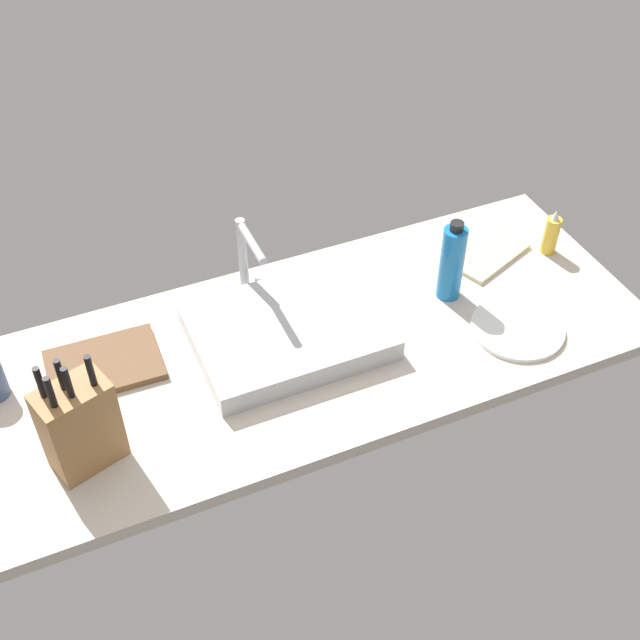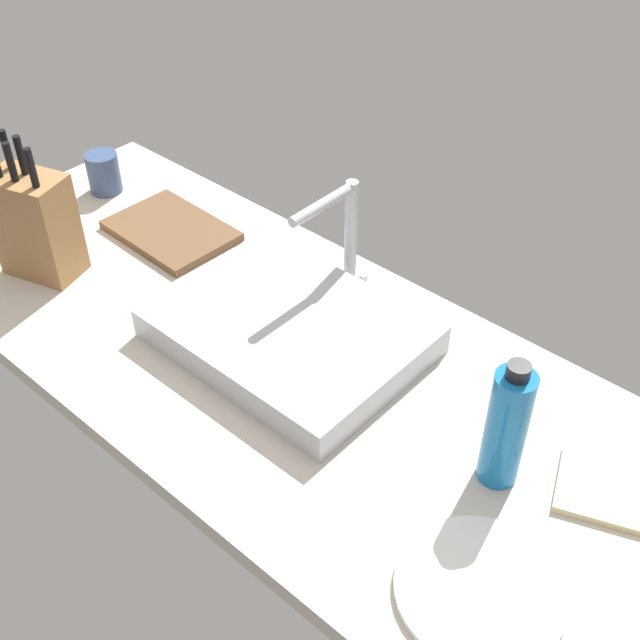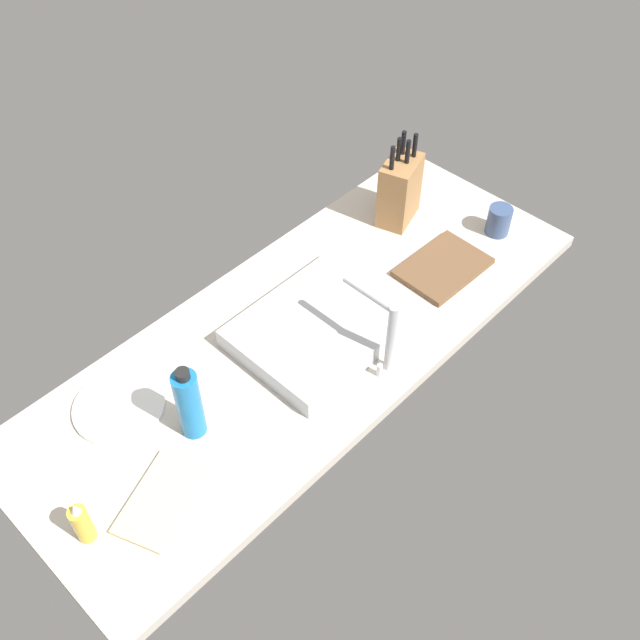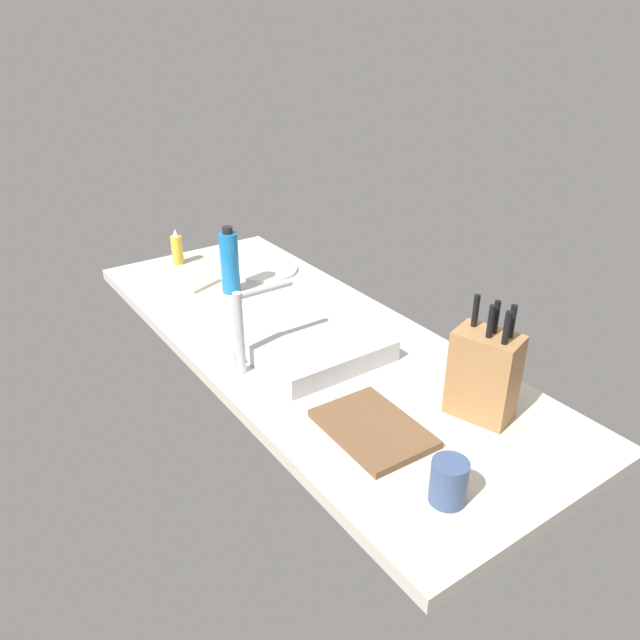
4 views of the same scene
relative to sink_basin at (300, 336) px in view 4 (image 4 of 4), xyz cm
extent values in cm
cube|color=beige|center=(2.69, -3.51, -4.65)|extent=(171.06, 65.66, 3.50)
cube|color=#B7BABF|center=(0.00, 0.00, 0.00)|extent=(45.29, 34.55, 5.79)
cylinder|color=#B7BABF|center=(-3.52, 20.82, 8.60)|extent=(2.40, 2.40, 22.99)
cylinder|color=#B7BABF|center=(-3.52, 12.86, 19.09)|extent=(2.00, 15.91, 2.00)
cylinder|color=#B7BABF|center=(-0.02, 20.82, -0.90)|extent=(1.60, 1.60, 4.00)
cube|color=#9E7042|center=(-51.99, -16.43, 7.78)|extent=(16.83, 13.32, 21.35)
cylinder|color=black|center=(-55.26, -19.21, 22.30)|extent=(1.76, 1.76, 7.69)
cylinder|color=black|center=(-56.60, -15.86, 22.30)|extent=(1.76, 1.76, 7.69)
cylinder|color=black|center=(-51.77, -18.03, 22.30)|extent=(1.76, 1.76, 7.69)
cylinder|color=black|center=(-52.65, -15.36, 22.30)|extent=(1.76, 1.76, 7.69)
cylinder|color=black|center=(-47.12, -16.65, 22.30)|extent=(1.76, 1.76, 7.69)
cube|color=brown|center=(-43.13, 8.62, -2.00)|extent=(26.78, 19.25, 1.80)
cylinder|color=gold|center=(78.26, 3.72, 2.52)|extent=(4.12, 4.12, 10.82)
cone|color=silver|center=(78.26, 3.72, 9.33)|extent=(2.27, 2.27, 2.80)
cylinder|color=#1970B7|center=(44.11, -0.89, 7.43)|extent=(6.19, 6.19, 20.65)
cylinder|color=black|center=(44.11, -0.89, 18.86)|extent=(3.41, 3.41, 2.20)
cylinder|color=white|center=(53.21, -19.44, -2.30)|extent=(23.03, 23.03, 1.20)
cube|color=beige|center=(61.98, 8.71, -2.30)|extent=(25.82, 20.37, 1.20)
cylinder|color=#384C75|center=(-68.18, 10.43, 1.75)|extent=(7.34, 7.34, 9.29)
camera|label=1|loc=(-50.11, -134.43, 138.13)|focal=46.26mm
camera|label=2|loc=(76.75, -77.76, 94.44)|focal=45.36mm
camera|label=3|loc=(95.50, 91.03, 148.79)|focal=41.19mm
camera|label=4|loc=(-128.28, 82.40, 83.01)|focal=34.33mm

